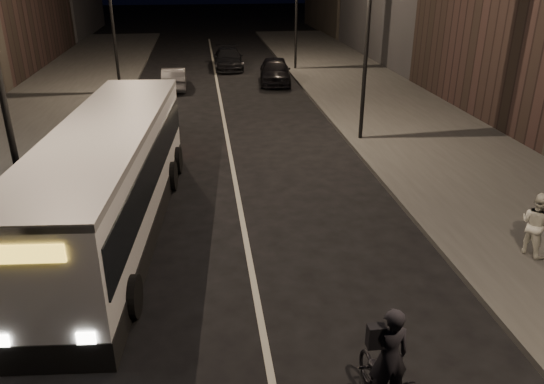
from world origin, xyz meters
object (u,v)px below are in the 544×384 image
object	(u,v)px
streetlight_right_mid	(362,9)
streetlight_left_near	(4,45)
city_bus	(110,175)
cyclist_on_bicycle	(383,377)
pedestrian_woman	(536,224)
car_near	(275,71)
car_far	(228,59)
car_mid	(174,78)

from	to	relation	value
streetlight_right_mid	streetlight_left_near	bearing A→B (deg)	-143.12
streetlight_right_mid	city_bus	bearing A→B (deg)	-142.04
streetlight_left_near	city_bus	bearing A→B (deg)	30.79
streetlight_left_near	cyclist_on_bicycle	xyz separation A→B (m)	(7.09, -6.36, -4.63)
streetlight_right_mid	pedestrian_woman	size ratio (longest dim) A/B	4.82
city_bus	car_near	world-z (taller)	city_bus
car_far	streetlight_left_near	bearing A→B (deg)	-103.15
cyclist_on_bicycle	car_far	bearing A→B (deg)	88.09
streetlight_left_near	car_far	size ratio (longest dim) A/B	1.67
streetlight_left_near	car_far	world-z (taller)	streetlight_left_near
cyclist_on_bicycle	car_mid	size ratio (longest dim) A/B	0.56
car_near	car_mid	distance (m)	6.24
streetlight_right_mid	car_near	distance (m)	12.93
streetlight_right_mid	city_bus	distance (m)	11.91
streetlight_right_mid	city_bus	size ratio (longest dim) A/B	0.69
cyclist_on_bicycle	pedestrian_woman	world-z (taller)	cyclist_on_bicycle
city_bus	pedestrian_woman	bearing A→B (deg)	-10.93
car_near	car_far	distance (m)	5.95
streetlight_right_mid	car_mid	world-z (taller)	streetlight_right_mid
streetlight_right_mid	car_far	bearing A→B (deg)	104.01
pedestrian_woman	car_far	bearing A→B (deg)	-7.84
car_near	car_far	size ratio (longest dim) A/B	0.95
cyclist_on_bicycle	car_far	world-z (taller)	cyclist_on_bicycle
pedestrian_woman	car_near	bearing A→B (deg)	-11.30
city_bus	cyclist_on_bicycle	size ratio (longest dim) A/B	5.35
car_near	car_far	xyz separation A→B (m)	(-2.59, 5.35, -0.08)
streetlight_right_mid	cyclist_on_bicycle	world-z (taller)	streetlight_right_mid
city_bus	car_far	size ratio (longest dim) A/B	2.41
streetlight_left_near	pedestrian_woman	distance (m)	13.42
streetlight_left_near	car_near	size ratio (longest dim) A/B	1.76
car_mid	city_bus	bearing A→B (deg)	86.03
car_far	streetlight_right_mid	bearing A→B (deg)	-75.09
car_near	city_bus	bearing A→B (deg)	-104.61
city_bus	car_far	bearing A→B (deg)	84.01
streetlight_left_near	car_near	distance (m)	22.35
streetlight_left_near	car_far	bearing A→B (deg)	75.95
streetlight_right_mid	cyclist_on_bicycle	size ratio (longest dim) A/B	3.71
streetlight_left_near	cyclist_on_bicycle	distance (m)	10.59
streetlight_right_mid	car_far	xyz separation A→B (m)	(-4.32, 17.33, -4.66)
cyclist_on_bicycle	streetlight_left_near	bearing A→B (deg)	134.83
cyclist_on_bicycle	streetlight_right_mid	bearing A→B (deg)	72.76
streetlight_right_mid	pedestrian_woman	world-z (taller)	streetlight_right_mid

